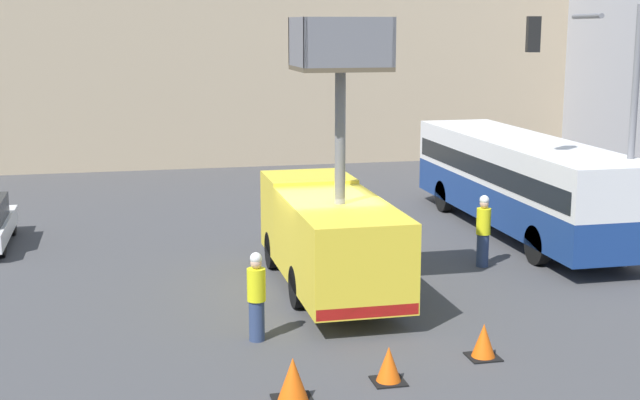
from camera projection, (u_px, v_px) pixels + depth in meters
ground_plane at (323, 294)px, 21.35m from camera, size 120.00×120.00×0.00m
building_backdrop_far at (211, 43)px, 43.84m from camera, size 44.00×10.00×10.85m
utility_truck at (329, 230)px, 21.25m from camera, size 2.22×6.87×6.51m
city_bus at (521, 178)px, 27.27m from camera, size 2.59×11.43×2.91m
traffic_light_pole at (600, 96)px, 22.90m from camera, size 2.87×2.61×6.85m
road_worker_near_truck at (256, 297)px, 18.04m from camera, size 0.38×0.38×1.86m
road_worker_directing at (483, 231)px, 23.59m from camera, size 0.38×0.38×1.94m
traffic_cone_near_truck at (484, 342)px, 17.21m from camera, size 0.60×0.60×0.69m
traffic_cone_mid_road at (293, 381)px, 15.19m from camera, size 0.70×0.70×0.79m
traffic_cone_far_side at (389, 365)px, 16.04m from camera, size 0.59×0.59×0.67m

